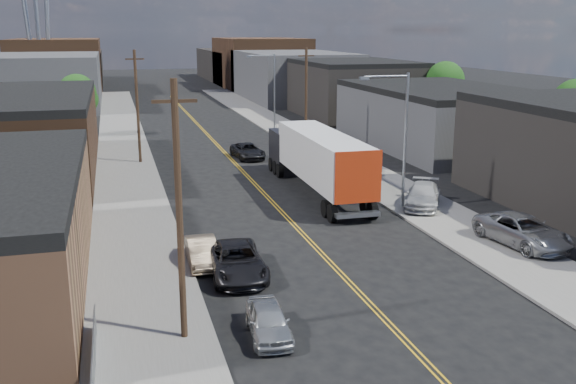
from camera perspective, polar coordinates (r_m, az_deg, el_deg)
ground at (r=74.54m, az=-7.19°, el=5.12°), size 260.00×260.00×0.00m
centerline at (r=59.95m, az=-5.11°, el=2.97°), size 0.32×120.00×0.01m
sidewalk_left at (r=59.05m, az=-14.23°, el=2.48°), size 5.00×140.00×0.15m
sidewalk_right at (r=62.28m, az=3.53°, el=3.49°), size 5.00×140.00×0.15m
warehouse_brown at (r=58.02m, az=-22.83°, el=4.84°), size 12.00×26.00×6.60m
industrial_right_b at (r=67.73m, az=13.42°, el=6.54°), size 14.00×24.00×6.10m
industrial_right_c at (r=91.18m, az=5.58°, el=9.21°), size 14.00×22.00×7.60m
skyline_left_a at (r=108.60m, az=-20.67°, el=9.28°), size 16.00×30.00×8.00m
skyline_right_a at (r=112.34m, az=0.39°, el=10.31°), size 16.00×30.00×8.00m
skyline_left_b at (r=133.42m, az=-19.80°, el=10.54°), size 16.00×26.00×10.00m
skyline_right_b at (r=136.48m, az=-2.51°, el=11.41°), size 16.00×26.00×10.00m
skyline_left_c at (r=153.42m, az=-19.23°, el=10.40°), size 16.00×40.00×7.00m
skyline_right_c at (r=156.09m, az=-4.17°, el=11.18°), size 16.00×40.00×7.00m
streetlight_near at (r=42.39m, az=9.92°, el=5.44°), size 3.39×0.25×9.00m
streetlight_far at (r=75.33m, az=-1.52°, el=9.40°), size 3.39×0.25×9.00m
utility_pole_left_near at (r=23.90m, az=-9.64°, el=-1.77°), size 1.60×0.26×10.00m
utility_pole_left_far at (r=58.30m, az=-13.24°, el=7.44°), size 1.60×0.26×10.00m
utility_pole_right at (r=63.98m, az=1.61°, el=8.38°), size 1.60×0.26×10.00m
tree_left_far at (r=75.32m, az=-18.19°, el=8.12°), size 4.35×4.20×6.97m
tree_right_far at (r=83.59m, az=13.82°, el=9.37°), size 4.85×4.76×7.91m
semi_truck at (r=47.06m, az=2.41°, el=3.15°), size 3.15×17.52×4.59m
car_left_a at (r=25.45m, az=-1.76°, el=-11.36°), size 1.82×3.93×1.30m
car_left_b at (r=33.02m, az=-7.65°, el=-5.30°), size 1.53×4.15×1.36m
car_left_c at (r=31.33m, az=-4.60°, el=-6.13°), size 2.75×5.63×1.54m
car_right_lot_a at (r=37.43m, az=20.15°, el=-3.25°), size 3.49×6.19×1.63m
car_right_lot_b at (r=43.75m, az=11.91°, el=-0.30°), size 4.49×5.56×1.51m
car_right_lot_c at (r=53.57m, az=6.74°, el=2.53°), size 2.53×4.52×1.45m
car_ahead_truck at (r=59.89m, az=-3.61°, el=3.66°), size 2.75×5.21×1.40m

